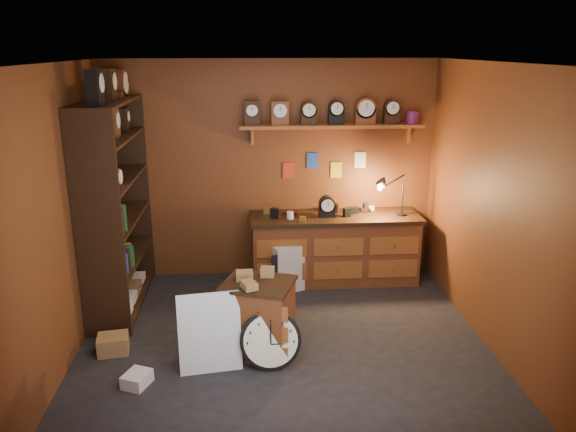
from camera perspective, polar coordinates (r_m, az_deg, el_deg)
The scene contains 11 objects.
floor at distance 5.78m, azimuth -0.50°, elevation -12.47°, with size 4.00×4.00×0.00m, color black.
room_shell at distance 5.27m, azimuth -0.14°, elevation 4.67°, with size 4.02×3.62×2.71m.
shelving_unit at distance 6.38m, azimuth -17.42°, elevation 1.74°, with size 0.47×1.60×2.58m.
workbench at distance 7.00m, azimuth 4.76°, elevation -2.89°, with size 2.09×0.66×1.36m.
low_cabinet at distance 5.41m, azimuth -3.00°, elevation -9.97°, with size 0.78×0.72×0.82m.
big_round_clock at distance 5.22m, azimuth -1.78°, elevation -12.49°, with size 0.56×0.18×0.56m.
white_panel at distance 5.38m, azimuth -7.79°, elevation -15.09°, with size 0.56×0.02×0.75m, color silver.
mini_fridge at distance 6.93m, azimuth 0.01°, elevation -4.70°, with size 0.72×0.75×0.57m.
floor_box_a at distance 5.79m, azimuth -17.35°, elevation -12.31°, with size 0.28×0.24×0.17m, color olive.
floor_box_b at distance 5.25m, azimuth -15.09°, elevation -15.71°, with size 0.20×0.23×0.12m, color white.
floor_box_c at distance 6.62m, azimuth -4.75°, elevation -7.64°, with size 0.25×0.21×0.19m, color olive.
Camera 1 is at (-0.34, -5.03, 2.84)m, focal length 35.00 mm.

